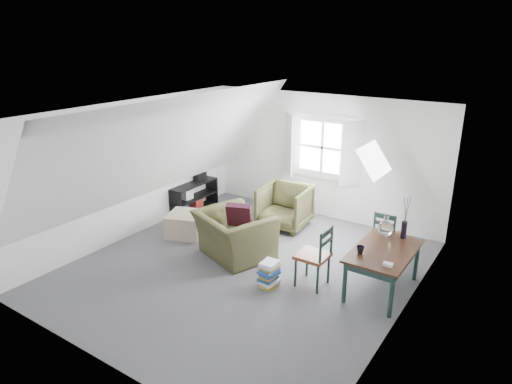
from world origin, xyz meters
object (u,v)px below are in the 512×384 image
Objects in this scene: armchair_near at (235,255)px; ottoman at (186,224)px; media_shelf at (192,199)px; dining_chair_far at (386,235)px; magazine_stack at (269,274)px; dining_table at (384,255)px; dining_chair_near at (315,255)px; armchair_far at (284,226)px.

ottoman reaches higher than armchair_near.
ottoman is 1.23m from media_shelf.
magazine_stack is (-1.15, -1.81, -0.25)m from dining_chair_far.
magazine_stack is at bearing -152.96° from dining_table.
dining_table is at bearing 1.71° from ottoman.
dining_table reaches higher than ottoman.
dining_chair_far is at bearing -128.33° from armchair_near.
ottoman is 1.62× the size of magazine_stack.
dining_chair_near is at bearing 35.69° from magazine_stack.
dining_chair_near is at bearing -6.23° from ottoman.
dining_chair_far is (3.43, 1.10, 0.24)m from ottoman.
armchair_near is at bearing -98.08° from armchair_far.
dining_table is at bearing 103.14° from dining_chair_near.
armchair_near is at bearing -28.34° from media_shelf.
media_shelf reaches higher than ottoman.
armchair_far is 0.95× the size of dining_chair_near.
dining_table is 0.98m from dining_chair_near.
media_shelf is 3.03× the size of magazine_stack.
ottoman is 0.73× the size of dining_chair_far.
magazine_stack is (-1.43, -0.82, -0.38)m from dining_table.
dining_chair_near is (1.50, -1.67, 0.50)m from armchair_far.
dining_table is (2.46, 0.30, 0.58)m from armchair_near.
dining_chair_near reaches higher than dining_chair_far.
dining_table is 1.12× the size of media_shelf.
magazine_stack is (3.01, -1.69, -0.08)m from media_shelf.
dining_table reaches higher than magazine_stack.
dining_chair_near reaches higher than armchair_near.
armchair_near is at bearing -106.57° from dining_chair_near.
dining_table is at bearing -33.09° from armchair_far.
ottoman is at bearing -139.80° from armchair_far.
dining_chair_far is 1.53m from dining_chair_near.
dining_table is at bearing 29.62° from magazine_stack.
magazine_stack is (-0.55, -0.39, -0.30)m from dining_chair_near.
dining_chair_near is at bearing -53.52° from armchair_far.
armchair_far is at bearing 12.70° from media_shelf.
ottoman is at bearing 162.86° from magazine_stack.
dining_chair_near reaches higher than dining_table.
dining_chair_near is at bearing -157.15° from dining_table.
dining_chair_near is (-0.88, -0.42, -0.08)m from dining_table.
armchair_near is 1.56m from armchair_far.
dining_table reaches higher than armchair_far.
dining_chair_near is 2.44× the size of magazine_stack.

